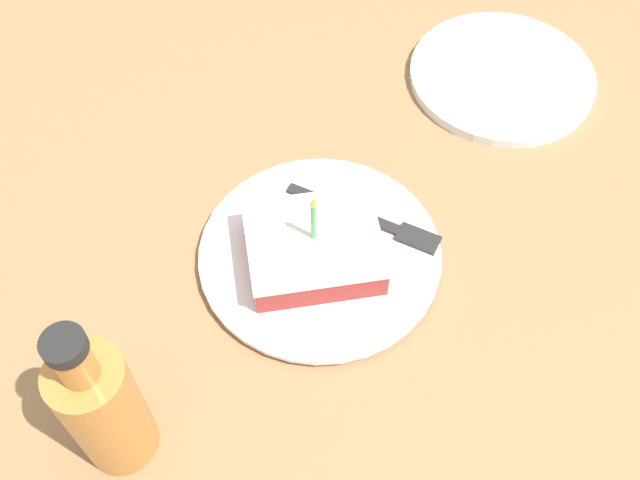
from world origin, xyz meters
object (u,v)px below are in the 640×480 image
Objects in this scene: plate at (320,254)px; bottle at (103,407)px; cake_slice at (314,248)px; fork at (373,221)px; side_plate at (502,76)px.

plate is 0.28m from bottle.
plate is 1.89× the size of cake_slice.
bottle reaches higher than cake_slice.
fork is at bearing -62.72° from cake_slice.
cake_slice is at bearing 130.41° from side_plate.
bottle reaches higher than fork.
bottle is at bearing 129.50° from side_plate.
cake_slice reaches higher than side_plate.
fork reaches higher than side_plate.
cake_slice is 0.08m from fork.
bottle reaches higher than plate.
side_plate is (0.23, -0.27, -0.00)m from plate.
cake_slice is (-0.01, 0.01, 0.03)m from plate.
bottle is 0.87× the size of side_plate.
fork is at bearing 133.93° from side_plate.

